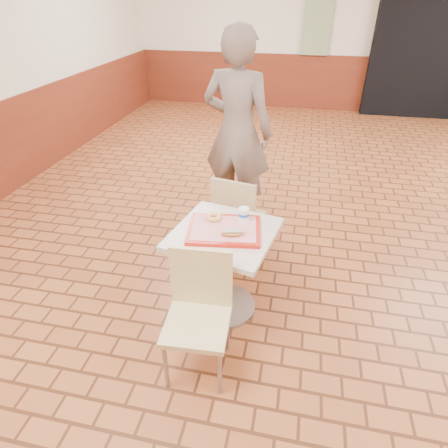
% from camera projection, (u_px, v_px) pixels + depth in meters
% --- Properties ---
extents(room_shell, '(8.01, 10.01, 3.01)m').
position_uv_depth(room_shell, '(407.00, 87.00, 2.54)').
color(room_shell, brown).
rests_on(room_shell, ground).
extents(wainscot_band, '(8.00, 10.00, 1.00)m').
position_uv_depth(wainscot_band, '(375.00, 213.00, 3.07)').
color(wainscot_band, maroon).
rests_on(wainscot_band, ground).
extents(corridor_doorway, '(1.60, 0.22, 2.20)m').
position_uv_depth(corridor_doorway, '(418.00, 53.00, 6.58)').
color(corridor_doorway, black).
rests_on(corridor_doorway, ground).
extents(promo_poster, '(0.50, 0.03, 1.20)m').
position_uv_depth(promo_poster, '(318.00, 19.00, 6.68)').
color(promo_poster, gray).
rests_on(promo_poster, wainscot_band).
extents(main_table, '(0.65, 0.65, 0.69)m').
position_uv_depth(main_table, '(224.00, 258.00, 2.62)').
color(main_table, '#C4B29E').
rests_on(main_table, ground).
extents(chair_main_front, '(0.40, 0.40, 0.81)m').
position_uv_depth(chair_main_front, '(199.00, 308.00, 2.23)').
color(chair_main_front, '#D0B97C').
rests_on(chair_main_front, ground).
extents(chair_main_back, '(0.44, 0.44, 0.81)m').
position_uv_depth(chair_main_back, '(237.00, 215.00, 3.13)').
color(chair_main_back, tan).
rests_on(chair_main_back, ground).
extents(customer, '(0.75, 0.56, 1.85)m').
position_uv_depth(customer, '(237.00, 132.00, 3.50)').
color(customer, '#726258').
rests_on(customer, ground).
extents(serving_tray, '(0.48, 0.37, 0.03)m').
position_uv_depth(serving_tray, '(224.00, 230.00, 2.49)').
color(serving_tray, '#B51A0D').
rests_on(serving_tray, main_table).
extents(ring_donut, '(0.11, 0.11, 0.03)m').
position_uv_depth(ring_donut, '(214.00, 217.00, 2.57)').
color(ring_donut, gold).
rests_on(ring_donut, serving_tray).
extents(long_john_donut, '(0.15, 0.10, 0.04)m').
position_uv_depth(long_john_donut, '(232.00, 233.00, 2.40)').
color(long_john_donut, '#B36D34').
rests_on(long_john_donut, serving_tray).
extents(paper_cup, '(0.08, 0.08, 0.10)m').
position_uv_depth(paper_cup, '(244.00, 214.00, 2.54)').
color(paper_cup, white).
rests_on(paper_cup, serving_tray).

